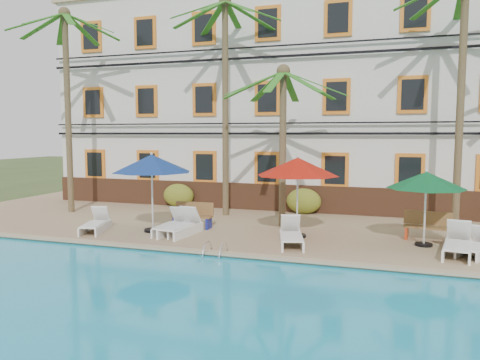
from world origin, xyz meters
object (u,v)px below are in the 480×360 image
(palm_d, at_px, (462,67))
(lounger_d, at_px, (291,236))
(bench_left, at_px, (193,215))
(pool_ladder, at_px, (215,255))
(palm_b, at_px, (225,77))
(lounger_b, at_px, (173,225))
(lounger_a, at_px, (96,224))
(lounger_e, at_px, (458,245))
(umbrella_red, at_px, (298,167))
(lounger_c, at_px, (181,226))
(lounger_f, at_px, (476,246))
(umbrella_green, at_px, (426,181))
(palm_c, at_px, (283,119))
(bench_right, at_px, (428,226))
(umbrella_blue, at_px, (152,164))
(palm_a, at_px, (67,83))

(palm_d, distance_m, lounger_d, 8.42)
(bench_left, height_order, pool_ladder, bench_left)
(palm_b, xyz_separation_m, lounger_b, (-0.49, -4.03, -5.50))
(palm_b, xyz_separation_m, lounger_a, (-3.20, -4.60, -5.50))
(pool_ladder, bearing_deg, lounger_e, 17.67)
(umbrella_red, height_order, lounger_c, umbrella_red)
(lounger_e, height_order, lounger_f, lounger_e)
(umbrella_green, xyz_separation_m, lounger_c, (-7.77, -0.92, -1.72))
(umbrella_green, bearing_deg, palm_b, 157.15)
(palm_b, distance_m, palm_c, 3.66)
(palm_d, relative_size, lounger_d, 4.53)
(palm_c, height_order, lounger_f, palm_c)
(lounger_e, height_order, pool_ladder, lounger_e)
(umbrella_green, distance_m, bench_right, 1.78)
(bench_right, bearing_deg, lounger_f, -54.11)
(bench_right, bearing_deg, lounger_e, -69.59)
(bench_left, relative_size, pool_ladder, 2.02)
(umbrella_blue, height_order, pool_ladder, umbrella_blue)
(palm_a, relative_size, palm_c, 1.48)
(umbrella_blue, bearing_deg, umbrella_green, 4.64)
(palm_c, distance_m, lounger_c, 5.37)
(palm_a, height_order, bench_right, palm_a)
(lounger_f, bearing_deg, palm_b, 156.19)
(palm_b, bearing_deg, pool_ladder, -72.58)
(palm_b, height_order, bench_left, palm_b)
(lounger_d, relative_size, lounger_e, 0.95)
(bench_left, bearing_deg, umbrella_green, -2.83)
(lounger_b, bearing_deg, lounger_c, -17.30)
(umbrella_blue, xyz_separation_m, lounger_e, (9.81, -0.20, -2.08))
(lounger_c, bearing_deg, palm_b, 88.70)
(palm_c, relative_size, lounger_e, 2.85)
(lounger_a, bearing_deg, palm_a, 137.77)
(palm_a, xyz_separation_m, lounger_b, (6.27, -2.65, -5.34))
(lounger_a, relative_size, lounger_f, 1.05)
(palm_d, relative_size, bench_right, 5.80)
(lounger_e, distance_m, bench_left, 8.86)
(pool_ladder, bearing_deg, lounger_d, 45.36)
(umbrella_blue, xyz_separation_m, bench_left, (1.05, 1.12, -1.92))
(lounger_c, height_order, lounger_d, lounger_c)
(lounger_f, bearing_deg, bench_left, 173.02)
(bench_right, bearing_deg, palm_b, 163.20)
(palm_b, bearing_deg, umbrella_red, -41.15)
(lounger_d, xyz_separation_m, bench_right, (4.08, 2.05, 0.18))
(umbrella_red, bearing_deg, bench_left, 174.17)
(bench_right, bearing_deg, umbrella_green, -101.30)
(palm_d, bearing_deg, pool_ladder, -140.12)
(lounger_b, height_order, lounger_e, lounger_e)
(umbrella_blue, bearing_deg, umbrella_red, 8.12)
(lounger_c, bearing_deg, lounger_f, 1.11)
(lounger_a, xyz_separation_m, lounger_d, (6.97, 0.19, 0.01))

